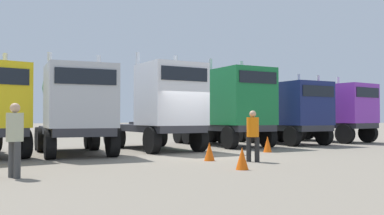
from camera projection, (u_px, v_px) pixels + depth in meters
The scene contains 13 objects.
ground at pixel (205, 156), 16.08m from camera, with size 200.00×200.00×0.00m, color gray.
semi_truck_silver at pixel (78, 109), 16.20m from camera, with size 3.27×6.08×3.99m.
semi_truck_white at pixel (164, 106), 18.49m from camera, with size 2.67×6.16×4.32m.
semi_truck_green at pixel (235, 107), 21.09m from camera, with size 2.94×6.56×4.42m.
semi_truck_navy at pixel (294, 112), 22.76m from camera, with size 2.85×5.81×3.91m.
semi_truck_purple at pixel (340, 112), 25.07m from camera, with size 2.85×5.86×3.98m.
visitor_in_hivis at pixel (253, 132), 13.92m from camera, with size 0.56×0.56×1.68m.
visitor_with_camera at pixel (15, 134), 10.21m from camera, with size 0.50×0.50×1.80m.
traffic_cone_near at pixel (242, 158), 11.80m from camera, with size 0.36×0.36×0.63m, color #F2590C.
traffic_cone_mid at pixel (268, 144), 17.76m from camera, with size 0.36×0.36×0.67m, color #F2590C.
traffic_cone_far at pixel (209, 152), 14.25m from camera, with size 0.36×0.36×0.62m, color #F2590C.
oak_far_centre at pixel (68, 88), 35.36m from camera, with size 4.08×4.08×5.96m.
oak_far_right at pixel (181, 89), 38.52m from camera, with size 3.91×3.91×6.07m.
Camera 1 is at (-8.94, -13.42, 1.45)m, focal length 39.71 mm.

